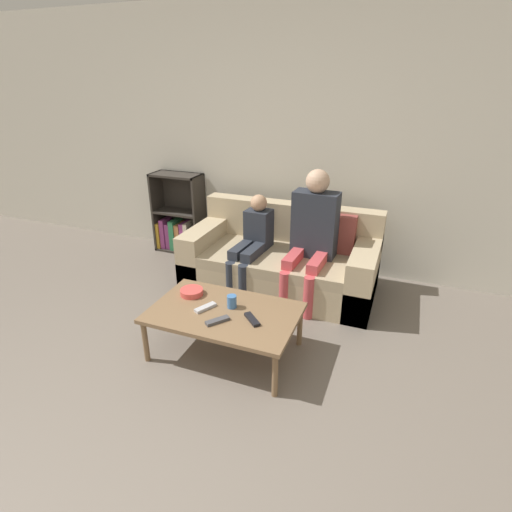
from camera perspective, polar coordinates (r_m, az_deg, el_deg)
The scene contains 12 objects.
ground_plane at distance 2.45m, azimuth -18.78°, elevation -28.34°, with size 22.00×22.00×0.00m, color #70665B.
wall_back at distance 4.18m, azimuth 5.31°, elevation 15.85°, with size 12.00×0.06×2.60m.
couch at distance 3.87m, azimuth 3.74°, elevation -0.84°, with size 1.79×0.87×0.77m.
bookshelf at distance 4.79m, azimuth -10.80°, elevation 4.70°, with size 0.57×0.28×0.92m.
coffee_table at distance 2.92m, azimuth -4.57°, elevation -8.36°, with size 1.06×0.67×0.36m.
person_adult at distance 3.59m, azimuth 8.11°, elevation 3.90°, with size 0.41×0.62×1.18m.
person_child at distance 3.75m, azimuth -0.46°, elevation 2.36°, with size 0.27×0.62×0.90m.
cup_near at distance 2.92m, azimuth -3.47°, elevation -6.51°, with size 0.07×0.07×0.10m.
tv_remote_0 at distance 2.94m, azimuth -7.24°, elevation -7.31°, with size 0.12×0.17×0.02m.
tv_remote_1 at distance 2.78m, azimuth -0.57°, elevation -9.03°, with size 0.16×0.15×0.02m.
tv_remote_2 at distance 2.78m, azimuth -5.53°, elevation -9.18°, with size 0.14×0.16×0.02m.
snack_bowl at distance 3.13m, azimuth -9.17°, elevation -5.09°, with size 0.18×0.18×0.05m.
Camera 1 is at (1.15, -1.04, 1.89)m, focal length 28.00 mm.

